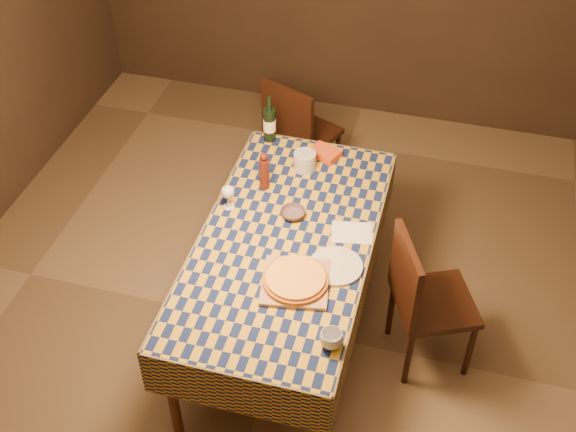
{
  "coord_description": "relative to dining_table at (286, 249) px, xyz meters",
  "views": [
    {
      "loc": [
        0.74,
        -2.71,
        3.52
      ],
      "look_at": [
        0.0,
        0.05,
        0.9
      ],
      "focal_mm": 45.0,
      "sensor_mm": 36.0,
      "label": 1
    }
  ],
  "objects": [
    {
      "name": "flour_bag",
      "position": [
        0.12,
        -0.19,
        0.1
      ],
      "size": [
        0.16,
        0.14,
        0.04
      ],
      "primitive_type": "ellipsoid",
      "rotation": [
        0.0,
        0.0,
        -0.21
      ],
      "color": "#989DC3",
      "rests_on": "dining_table"
    },
    {
      "name": "takeout_container",
      "position": [
        0.04,
        0.78,
        0.1
      ],
      "size": [
        0.22,
        0.19,
        0.04
      ],
      "primitive_type": "cube",
      "rotation": [
        0.0,
        0.0,
        -0.41
      ],
      "color": "#CE481B",
      "rests_on": "dining_table"
    },
    {
      "name": "chair_right",
      "position": [
        0.77,
        0.01,
        -0.17
      ],
      "size": [
        0.56,
        0.56,
        0.93
      ],
      "color": "black",
      "rests_on": "ground"
    },
    {
      "name": "deli_tub",
      "position": [
        -0.05,
        0.63,
        0.13
      ],
      "size": [
        0.18,
        0.18,
        0.11
      ],
      "primitive_type": "cylinder",
      "rotation": [
        0.0,
        0.0,
        0.39
      ],
      "color": "#B8BEBF",
      "rests_on": "dining_table"
    },
    {
      "name": "tumbler",
      "position": [
        0.39,
        -0.63,
        0.12
      ],
      "size": [
        0.11,
        0.11,
        0.09
      ],
      "primitive_type": "imported",
      "rotation": [
        0.0,
        0.0,
        -0.04
      ],
      "color": "silver",
      "rests_on": "dining_table"
    },
    {
      "name": "chair_far",
      "position": [
        -0.28,
        1.33,
        -0.17
      ],
      "size": [
        0.55,
        0.55,
        0.93
      ],
      "color": "black",
      "rests_on": "ground"
    },
    {
      "name": "bowl",
      "position": [
        -0.01,
        0.19,
        0.1
      ],
      "size": [
        0.18,
        0.18,
        0.04
      ],
      "primitive_type": "imported",
      "rotation": [
        0.0,
        0.0,
        0.38
      ],
      "color": "#59414B",
      "rests_on": "dining_table"
    },
    {
      "name": "pepper_mill",
      "position": [
        -0.24,
        0.4,
        0.19
      ],
      "size": [
        0.06,
        0.06,
        0.25
      ],
      "color": "#461610",
      "rests_on": "dining_table"
    },
    {
      "name": "wine_glass",
      "position": [
        -0.39,
        0.17,
        0.19
      ],
      "size": [
        0.08,
        0.08,
        0.15
      ],
      "color": "silver",
      "rests_on": "dining_table"
    },
    {
      "name": "pizza",
      "position": [
        0.13,
        -0.3,
        0.11
      ],
      "size": [
        0.39,
        0.39,
        0.03
      ],
      "color": "#A7561B",
      "rests_on": "cutting_board"
    },
    {
      "name": "room",
      "position": [
        0.0,
        0.0,
        0.66
      ],
      "size": [
        5.0,
        5.1,
        2.7
      ],
      "color": "brown",
      "rests_on": "ground"
    },
    {
      "name": "flour_patch",
      "position": [
        0.34,
        0.15,
        0.08
      ],
      "size": [
        0.25,
        0.21,
        0.0
      ],
      "primitive_type": "cube",
      "rotation": [
        0.0,
        0.0,
        0.19
      ],
      "color": "white",
      "rests_on": "dining_table"
    },
    {
      "name": "cutting_board",
      "position": [
        0.13,
        -0.3,
        0.09
      ],
      "size": [
        0.39,
        0.39,
        0.02
      ],
      "primitive_type": "cube",
      "rotation": [
        0.0,
        0.0,
        0.16
      ],
      "color": "#B37D54",
      "rests_on": "dining_table"
    },
    {
      "name": "white_plate",
      "position": [
        0.31,
        -0.13,
        0.08
      ],
      "size": [
        0.31,
        0.31,
        0.02
      ],
      "primitive_type": "cylinder",
      "rotation": [
        0.0,
        0.0,
        -0.11
      ],
      "color": "silver",
      "rests_on": "dining_table"
    },
    {
      "name": "dining_table",
      "position": [
        0.0,
        0.0,
        0.0
      ],
      "size": [
        0.94,
        1.84,
        0.77
      ],
      "color": "brown",
      "rests_on": "ground"
    },
    {
      "name": "wine_bottle",
      "position": [
        -0.34,
        0.86,
        0.2
      ],
      "size": [
        0.1,
        0.1,
        0.32
      ],
      "color": "black",
      "rests_on": "dining_table"
    }
  ]
}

